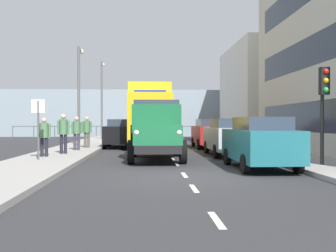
# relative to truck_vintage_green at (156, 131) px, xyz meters

# --- Properties ---
(ground_plane) EXTENTS (80.00, 80.00, 0.00)m
(ground_plane) POSITION_rel_truck_vintage_green_xyz_m (-0.72, -4.68, -1.18)
(ground_plane) COLOR #2D2D30
(sidewalk_left) EXTENTS (2.77, 37.14, 0.15)m
(sidewalk_left) POSITION_rel_truck_vintage_green_xyz_m (-5.70, -4.68, -1.10)
(sidewalk_left) COLOR #9E9993
(sidewalk_left) RESTS_ON ground_plane
(sidewalk_right) EXTENTS (2.77, 37.14, 0.15)m
(sidewalk_right) POSITION_rel_truck_vintage_green_xyz_m (4.26, -4.68, -1.10)
(sidewalk_right) COLOR #9E9993
(sidewalk_right) RESTS_ON ground_plane
(road_centreline_markings) EXTENTS (0.12, 31.64, 0.01)m
(road_centreline_markings) POSITION_rel_truck_vintage_green_xyz_m (-0.72, -3.38, -1.17)
(road_centreline_markings) COLOR silver
(road_centreline_markings) RESTS_ON ground_plane
(building_far_block) EXTENTS (8.18, 10.99, 8.18)m
(building_far_block) POSITION_rel_truck_vintage_green_xyz_m (-11.18, -18.24, 2.91)
(building_far_block) COLOR silver
(building_far_block) RESTS_ON ground_plane
(sea_horizon) EXTENTS (80.00, 0.80, 5.00)m
(sea_horizon) POSITION_rel_truck_vintage_green_xyz_m (-0.72, -26.25, 1.32)
(sea_horizon) COLOR #84939E
(sea_horizon) RESTS_ON ground_plane
(seawall_railing) EXTENTS (28.08, 0.08, 1.20)m
(seawall_railing) POSITION_rel_truck_vintage_green_xyz_m (-0.72, -22.65, -0.26)
(seawall_railing) COLOR #4C5156
(seawall_railing) RESTS_ON ground_plane
(truck_vintage_green) EXTENTS (2.17, 5.64, 2.43)m
(truck_vintage_green) POSITION_rel_truck_vintage_green_xyz_m (0.00, 0.00, 0.00)
(truck_vintage_green) COLOR black
(truck_vintage_green) RESTS_ON ground_plane
(lorry_cargo_yellow) EXTENTS (2.58, 8.20, 3.87)m
(lorry_cargo_yellow) POSITION_rel_truck_vintage_green_xyz_m (0.20, -8.47, 0.90)
(lorry_cargo_yellow) COLOR gold
(lorry_cargo_yellow) RESTS_ON ground_plane
(car_teal_kerbside_near) EXTENTS (1.81, 4.12, 1.72)m
(car_teal_kerbside_near) POSITION_rel_truck_vintage_green_xyz_m (-3.37, 2.99, -0.28)
(car_teal_kerbside_near) COLOR #1E6670
(car_teal_kerbside_near) RESTS_ON ground_plane
(car_silver_kerbside_1) EXTENTS (1.75, 4.30, 1.72)m
(car_silver_kerbside_1) POSITION_rel_truck_vintage_green_xyz_m (-3.37, -2.08, -0.28)
(car_silver_kerbside_1) COLOR #B7BABF
(car_silver_kerbside_1) RESTS_ON ground_plane
(car_red_kerbside_2) EXTENTS (1.77, 4.34, 1.72)m
(car_red_kerbside_2) POSITION_rel_truck_vintage_green_xyz_m (-3.37, -7.44, -0.28)
(car_red_kerbside_2) COLOR #B21E1E
(car_red_kerbside_2) RESTS_ON ground_plane
(car_black_oppositeside_0) EXTENTS (1.96, 4.55, 1.72)m
(car_black_oppositeside_0) POSITION_rel_truck_vintage_green_xyz_m (1.93, -8.32, -0.28)
(car_black_oppositeside_0) COLOR black
(car_black_oppositeside_0) RESTS_ON ground_plane
(pedestrian_couple_a) EXTENTS (0.53, 0.34, 1.59)m
(pedestrian_couple_a) POSITION_rel_truck_vintage_green_xyz_m (4.56, -0.38, -0.10)
(pedestrian_couple_a) COLOR black
(pedestrian_couple_a) RESTS_ON sidewalk_right
(pedestrian_in_dark_coat) EXTENTS (0.53, 0.34, 1.77)m
(pedestrian_in_dark_coat) POSITION_rel_truck_vintage_green_xyz_m (4.08, -1.82, 0.01)
(pedestrian_in_dark_coat) COLOR black
(pedestrian_in_dark_coat) RESTS_ON sidewalk_right
(pedestrian_strolling) EXTENTS (0.53, 0.34, 1.69)m
(pedestrian_strolling) POSITION_rel_truck_vintage_green_xyz_m (3.89, -4.03, -0.04)
(pedestrian_strolling) COLOR #383342
(pedestrian_strolling) RESTS_ON sidewalk_right
(pedestrian_with_bag) EXTENTS (0.53, 0.34, 1.71)m
(pedestrian_with_bag) POSITION_rel_truck_vintage_green_xyz_m (3.67, -5.91, -0.02)
(pedestrian_with_bag) COLOR #4C473D
(pedestrian_with_bag) RESTS_ON sidewalk_right
(traffic_light_near) EXTENTS (0.28, 0.41, 3.20)m
(traffic_light_near) POSITION_rel_truck_vintage_green_xyz_m (-5.40, 3.28, 1.29)
(traffic_light_near) COLOR black
(traffic_light_near) RESTS_ON sidewalk_left
(lamp_post_promenade) EXTENTS (0.32, 1.14, 5.95)m
(lamp_post_promenade) POSITION_rel_truck_vintage_green_xyz_m (4.46, -8.18, 2.55)
(lamp_post_promenade) COLOR #59595B
(lamp_post_promenade) RESTS_ON sidewalk_right
(lamp_post_far) EXTENTS (0.32, 1.14, 6.47)m
(lamp_post_far) POSITION_rel_truck_vintage_green_xyz_m (4.12, -17.24, 2.82)
(lamp_post_far) COLOR #59595B
(lamp_post_far) RESTS_ON sidewalk_right
(street_sign) EXTENTS (0.50, 0.07, 2.25)m
(street_sign) POSITION_rel_truck_vintage_green_xyz_m (4.43, 0.95, 0.50)
(street_sign) COLOR #4C4C4C
(street_sign) RESTS_ON sidewalk_right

